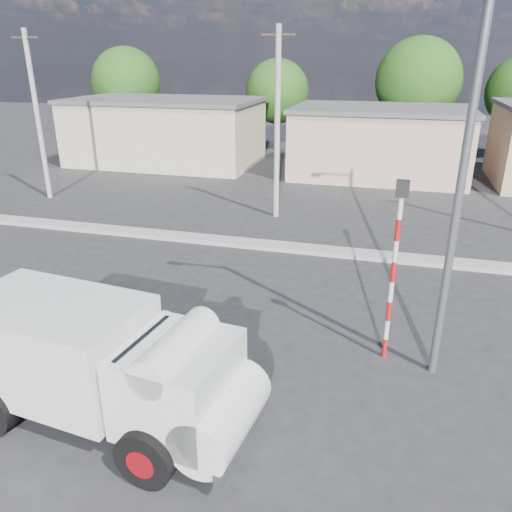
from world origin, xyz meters
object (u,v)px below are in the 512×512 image
(cyclist, at_px, (170,354))
(streetlight, at_px, (456,156))
(truck, at_px, (104,365))
(traffic_pole, at_px, (395,258))
(bicycle, at_px, (171,363))

(cyclist, height_order, streetlight, streetlight)
(truck, distance_m, traffic_pole, 6.55)
(bicycle, xyz_separation_m, streetlight, (5.45, 2.08, 4.41))
(bicycle, bearing_deg, streetlight, -53.19)
(streetlight, bearing_deg, traffic_pole, 162.27)
(streetlight, bearing_deg, cyclist, -159.15)
(bicycle, bearing_deg, truck, 172.75)
(streetlight, bearing_deg, truck, -149.70)
(truck, xyz_separation_m, traffic_pole, (5.15, 3.86, 1.24))
(traffic_pole, bearing_deg, streetlight, -17.73)
(cyclist, bearing_deg, traffic_pole, -46.28)
(cyclist, relative_size, streetlight, 0.17)
(truck, xyz_separation_m, bicycle, (0.63, 1.48, -0.80))
(bicycle, bearing_deg, traffic_pole, -46.28)
(truck, xyz_separation_m, cyclist, (0.63, 1.48, -0.59))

